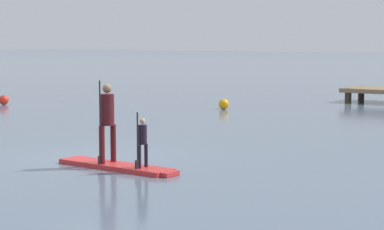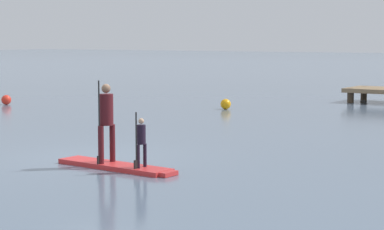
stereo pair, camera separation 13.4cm
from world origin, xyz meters
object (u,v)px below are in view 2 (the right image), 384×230
(paddler_child_solo, at_px, (141,140))
(mooring_buoy_mid, at_px, (6,100))
(paddleboard_near, at_px, (117,166))
(paddler_adult, at_px, (106,118))
(mooring_buoy_far, at_px, (226,104))

(paddler_child_solo, height_order, mooring_buoy_mid, paddler_child_solo)
(paddleboard_near, bearing_deg, paddler_adult, 177.88)
(paddleboard_near, relative_size, paddler_child_solo, 2.59)
(paddler_child_solo, distance_m, mooring_buoy_far, 13.48)
(mooring_buoy_mid, xyz_separation_m, mooring_buoy_far, (8.60, 3.41, -0.00))
(mooring_buoy_mid, height_order, mooring_buoy_far, mooring_buoy_mid)
(paddleboard_near, relative_size, paddler_adult, 1.69)
(paddleboard_near, relative_size, mooring_buoy_mid, 7.36)
(paddler_child_solo, height_order, mooring_buoy_far, paddler_child_solo)
(mooring_buoy_mid, distance_m, mooring_buoy_far, 9.25)
(paddleboard_near, xyz_separation_m, mooring_buoy_mid, (-13.30, 8.88, 0.15))
(paddler_child_solo, xyz_separation_m, mooring_buoy_mid, (-13.99, 8.94, -0.47))
(paddler_child_solo, relative_size, mooring_buoy_far, 2.86)
(paddleboard_near, xyz_separation_m, paddler_adult, (-0.29, 0.01, 1.02))
(mooring_buoy_far, bearing_deg, paddler_child_solo, -66.41)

